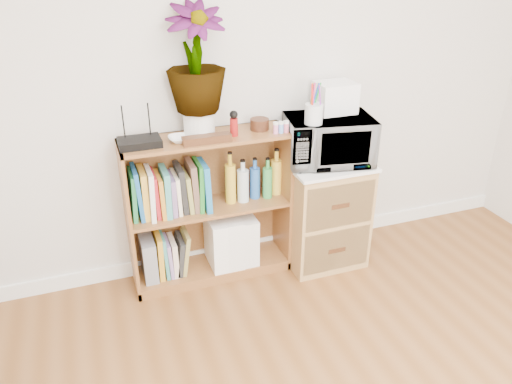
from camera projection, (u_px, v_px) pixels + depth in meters
name	position (u px, v px, depth m)	size (l,w,h in m)	color
skirting_board	(255.00, 245.00, 3.50)	(4.00, 0.02, 0.10)	white
bookshelf	(209.00, 209.00, 3.09)	(1.00, 0.30, 0.95)	brown
wicker_unit	(323.00, 212.00, 3.30)	(0.50, 0.45, 0.70)	#9E7542
microwave	(328.00, 140.00, 3.07)	(0.52, 0.35, 0.29)	white
pen_cup	(314.00, 114.00, 2.87)	(0.11, 0.11, 0.12)	silver
small_appliance	(335.00, 97.00, 3.06)	(0.23, 0.20, 0.19)	white
router	(140.00, 142.00, 2.73)	(0.23, 0.16, 0.04)	black
white_bowl	(180.00, 139.00, 2.79)	(0.13, 0.13, 0.03)	white
plant_pot	(199.00, 124.00, 2.85)	(0.18, 0.18, 0.15)	silver
potted_plant	(196.00, 59.00, 2.68)	(0.33, 0.33, 0.58)	#41772F
trinket_box	(207.00, 139.00, 2.77)	(0.27, 0.07, 0.04)	#3B2110
kokeshi_doll	(234.00, 127.00, 2.86)	(0.05, 0.05, 0.10)	maroon
wooden_bowl	(260.00, 124.00, 2.97)	(0.11, 0.11, 0.07)	#33190D
paint_jars	(281.00, 128.00, 2.91)	(0.11, 0.04, 0.06)	pink
file_box	(148.00, 257.00, 3.09)	(0.08, 0.22, 0.27)	gray
magazine_holder_left	(217.00, 241.00, 3.20)	(0.11, 0.27, 0.33)	white
magazine_holder_mid	(231.00, 239.00, 3.22)	(0.11, 0.27, 0.33)	white
magazine_holder_right	(246.00, 237.00, 3.26)	(0.10, 0.26, 0.32)	white
cookbooks	(170.00, 191.00, 2.94)	(0.46, 0.20, 0.31)	#217C44
liquor_bottles	(254.00, 178.00, 3.10)	(0.38, 0.07, 0.32)	gold
lower_books	(171.00, 254.00, 3.13)	(0.21, 0.19, 0.29)	gold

